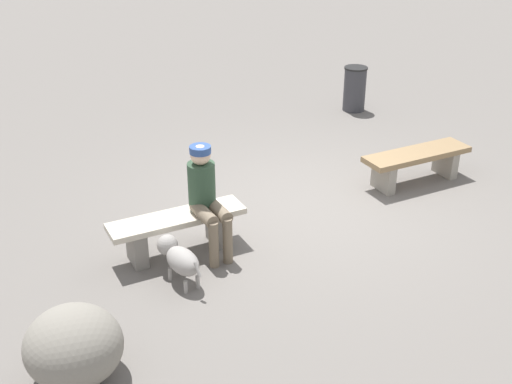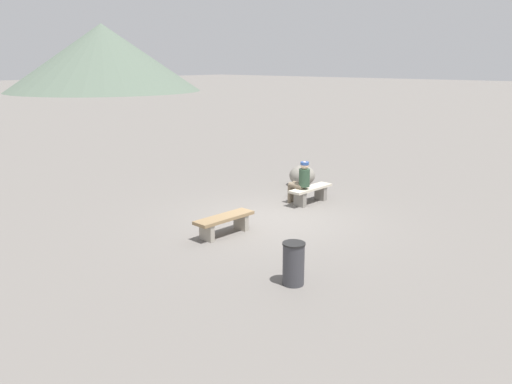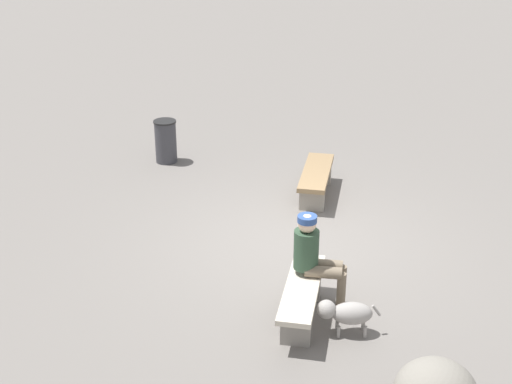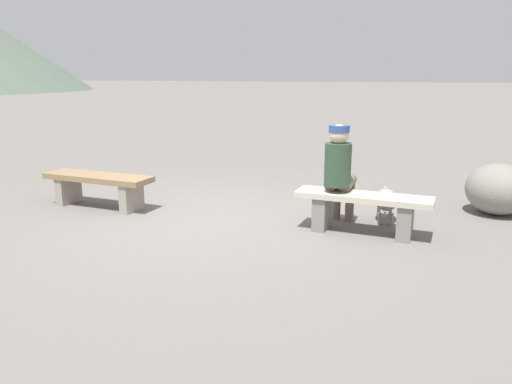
% 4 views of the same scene
% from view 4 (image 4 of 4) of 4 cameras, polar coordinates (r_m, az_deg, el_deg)
% --- Properties ---
extents(ground, '(210.00, 210.00, 0.06)m').
position_cam_4_polar(ground, '(6.23, -5.82, -3.81)').
color(ground, slate).
extents(bench_left, '(1.61, 0.52, 0.46)m').
position_cam_4_polar(bench_left, '(7.16, -17.89, 0.87)').
color(bench_left, gray).
rests_on(bench_left, ground).
extents(bench_right, '(1.58, 0.48, 0.47)m').
position_cam_4_polar(bench_right, '(5.81, 12.33, -1.75)').
color(bench_right, gray).
rests_on(bench_right, ground).
extents(seated_person, '(0.33, 0.66, 1.27)m').
position_cam_4_polar(seated_person, '(5.89, 9.69, 2.75)').
color(seated_person, '#2D4733').
rests_on(seated_person, ground).
extents(dog, '(0.33, 0.75, 0.45)m').
position_cam_4_polar(dog, '(6.32, 14.95, -0.95)').
color(dog, gray).
rests_on(dog, ground).
extents(boulder, '(1.17, 1.17, 0.68)m').
position_cam_4_polar(boulder, '(7.23, 26.42, 0.29)').
color(boulder, gray).
rests_on(boulder, ground).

